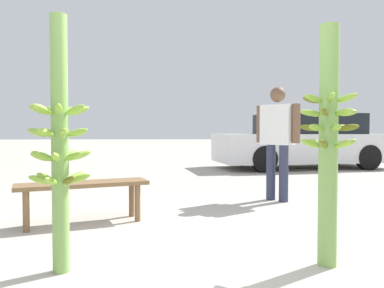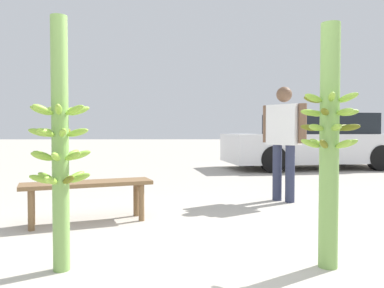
{
  "view_description": "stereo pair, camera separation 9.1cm",
  "coord_description": "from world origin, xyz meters",
  "px_view_note": "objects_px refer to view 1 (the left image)",
  "views": [
    {
      "loc": [
        -0.14,
        -2.26,
        0.95
      ],
      "look_at": [
        -0.02,
        0.47,
        0.85
      ],
      "focal_mm": 35.0,
      "sensor_mm": 36.0,
      "label": 1
    },
    {
      "loc": [
        -0.05,
        -2.26,
        0.95
      ],
      "look_at": [
        -0.02,
        0.47,
        0.85
      ],
      "focal_mm": 35.0,
      "sensor_mm": 36.0,
      "label": 2
    }
  ],
  "objects_px": {
    "vendor_person": "(277,134)",
    "market_bench": "(83,189)",
    "banana_stalk_center": "(328,142)",
    "parked_car": "(303,142)",
    "banana_stalk_left": "(60,144)"
  },
  "relations": [
    {
      "from": "banana_stalk_left",
      "to": "parked_car",
      "type": "distance_m",
      "value": 8.02
    },
    {
      "from": "banana_stalk_left",
      "to": "vendor_person",
      "type": "height_order",
      "value": "banana_stalk_left"
    },
    {
      "from": "banana_stalk_center",
      "to": "market_bench",
      "type": "height_order",
      "value": "banana_stalk_center"
    },
    {
      "from": "market_bench",
      "to": "banana_stalk_left",
      "type": "bearing_deg",
      "value": -103.52
    },
    {
      "from": "vendor_person",
      "to": "market_bench",
      "type": "distance_m",
      "value": 2.64
    },
    {
      "from": "banana_stalk_center",
      "to": "market_bench",
      "type": "bearing_deg",
      "value": 147.48
    },
    {
      "from": "banana_stalk_center",
      "to": "banana_stalk_left",
      "type": "bearing_deg",
      "value": -178.78
    },
    {
      "from": "banana_stalk_left",
      "to": "vendor_person",
      "type": "bearing_deg",
      "value": 49.12
    },
    {
      "from": "banana_stalk_center",
      "to": "market_bench",
      "type": "relative_size",
      "value": 1.26
    },
    {
      "from": "banana_stalk_center",
      "to": "parked_car",
      "type": "xyz_separation_m",
      "value": [
        2.2,
        6.9,
        -0.2
      ]
    },
    {
      "from": "banana_stalk_left",
      "to": "market_bench",
      "type": "relative_size",
      "value": 1.28
    },
    {
      "from": "banana_stalk_center",
      "to": "vendor_person",
      "type": "height_order",
      "value": "banana_stalk_center"
    },
    {
      "from": "banana_stalk_center",
      "to": "parked_car",
      "type": "bearing_deg",
      "value": 72.34
    },
    {
      "from": "parked_car",
      "to": "market_bench",
      "type": "bearing_deg",
      "value": 134.46
    },
    {
      "from": "market_bench",
      "to": "banana_stalk_center",
      "type": "bearing_deg",
      "value": -53.59
    }
  ]
}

